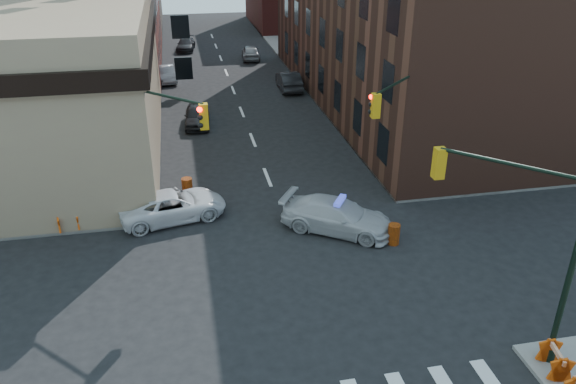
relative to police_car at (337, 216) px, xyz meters
name	(u,v)px	position (x,y,z in m)	size (l,w,h in m)	color
ground	(307,277)	(-2.26, -3.49, -0.77)	(140.00, 140.00, 0.00)	black
sidewalk_ne	(458,64)	(20.74, 29.26, -0.69)	(34.00, 54.50, 0.15)	gray
commercial_row_ne	(410,10)	(10.74, 19.01, 6.23)	(14.00, 34.00, 14.00)	#4F2B1F
signal_pole_se	(540,233)	(3.78, -9.01, 3.85)	(5.40, 5.27, 8.00)	black
signal_pole_nw	(153,143)	(-8.11, 1.85, 3.57)	(3.58, 3.67, 8.00)	black
signal_pole_ne	(402,125)	(3.58, 1.86, 3.57)	(3.67, 3.58, 8.00)	black
tree_ne_near	(326,50)	(5.24, 22.51, 2.72)	(3.00, 3.00, 4.85)	black
tree_ne_far	(304,32)	(5.24, 30.51, 2.72)	(3.00, 3.00, 4.85)	black
police_car	(337,216)	(0.00, 0.00, 0.00)	(2.15, 5.28, 1.53)	#BABBBF
pickup	(173,205)	(-7.55, 2.66, -0.05)	(2.38, 5.16, 1.43)	silver
parked_car_wnear	(197,116)	(-5.70, 16.14, -0.05)	(1.68, 4.18, 1.43)	black
parked_car_wfar	(167,74)	(-7.76, 28.42, -0.10)	(1.41, 4.04, 1.33)	#94979C
parked_car_wdeep	(186,44)	(-5.64, 41.00, -0.12)	(1.80, 4.44, 1.29)	black
parked_car_enear	(289,81)	(2.42, 23.75, 0.01)	(1.64, 4.71, 1.55)	black
parked_car_efar	(251,52)	(0.74, 35.42, -0.04)	(1.73, 4.29, 1.46)	gray
pedestrian_a	(55,200)	(-13.13, 3.79, 0.24)	(0.63, 0.41, 1.72)	black
pedestrian_b	(61,196)	(-12.89, 4.12, 0.27)	(0.86, 0.67, 1.77)	black
pedestrian_c	(64,200)	(-12.73, 3.83, 0.17)	(0.92, 0.38, 1.57)	#202731
barrel_road	(394,234)	(2.18, -1.65, -0.28)	(0.54, 0.54, 0.96)	#D04909
barrel_bank	(187,187)	(-6.78, 5.07, -0.27)	(0.55, 0.55, 0.99)	#D6450A
barricade_se_a	(555,360)	(4.33, -10.34, -0.18)	(1.17, 0.59, 0.88)	#C24809
barricade_nw_a	(119,194)	(-10.22, 4.51, -0.10)	(1.38, 0.69, 1.03)	red
barricade_nw_b	(68,222)	(-12.36, 2.21, -0.20)	(1.10, 0.55, 0.83)	orange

